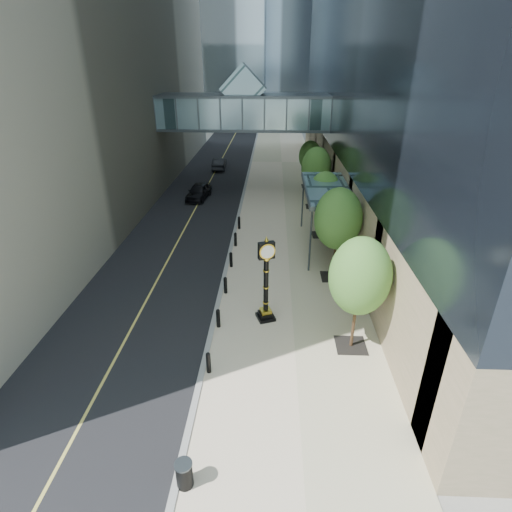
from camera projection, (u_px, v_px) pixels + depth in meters
The scene contains 13 objects.
ground at pixel (273, 392), 15.93m from camera, with size 320.00×320.00×0.00m, color gray.
road at pixel (220, 162), 52.05m from camera, with size 8.00×180.00×0.02m, color black.
sidewalk at pixel (282, 162), 51.74m from camera, with size 8.00×180.00×0.06m, color beige.
curb at pixel (251, 162), 51.89m from camera, with size 0.25×180.00×0.07m, color gray.
skywalk at pixel (244, 110), 37.74m from camera, with size 17.00×4.20×5.80m.
entrance_canopy at pixel (327, 190), 26.50m from camera, with size 3.00×8.00×4.38m.
bollard_row at pixel (228, 272), 23.87m from camera, with size 0.20×16.20×0.90m.
street_trees at pixel (327, 195), 27.38m from camera, with size 2.72×28.46×5.59m.
street_clock at pixel (266, 286), 19.54m from camera, with size 1.07×1.07×4.45m.
trash_bin at pixel (184, 475), 12.22m from camera, with size 0.52×0.52×0.90m, color black.
pedestrian at pixel (340, 241), 27.12m from camera, with size 0.58×0.38×1.58m, color beige.
car_near at pixel (199, 191), 37.84m from camera, with size 1.70×4.22×1.44m, color black.
car_far at pixel (219, 163), 48.17m from camera, with size 1.44×4.14×1.36m, color black.
Camera 1 is at (-0.17, -11.90, 11.93)m, focal length 28.00 mm.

